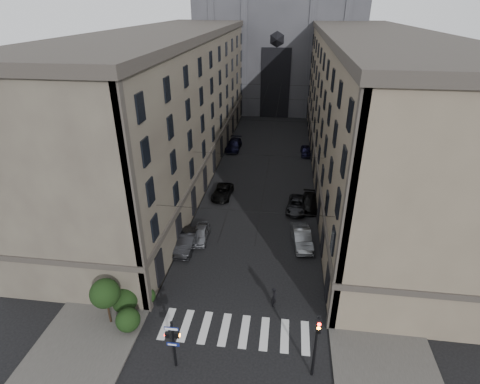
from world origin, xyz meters
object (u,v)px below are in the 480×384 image
at_px(gothic_tower, 280,24).
at_px(traffic_light_right, 316,340).
at_px(car_left_far, 234,145).
at_px(car_right_midnear, 297,205).
at_px(car_left_midfar, 223,192).
at_px(car_right_near, 302,238).
at_px(pedestrian_signal_left, 173,341).
at_px(pedestrian, 274,297).
at_px(car_left_midnear, 187,242).
at_px(car_left_near, 201,234).
at_px(car_right_far, 306,151).
at_px(car_right_midfar, 310,203).

relative_size(gothic_tower, traffic_light_right, 11.15).
distance_m(car_left_far, car_right_midnear, 21.81).
height_order(traffic_light_right, car_left_midfar, traffic_light_right).
height_order(traffic_light_right, car_right_near, traffic_light_right).
bearing_deg(pedestrian_signal_left, pedestrian, 45.88).
relative_size(car_left_midnear, car_left_far, 0.87).
relative_size(car_left_midnear, car_right_midnear, 0.98).
distance_m(car_left_midnear, pedestrian, 11.26).
bearing_deg(car_right_near, pedestrian, -112.25).
xyz_separation_m(gothic_tower, car_right_near, (5.13, -57.99, -16.99)).
bearing_deg(car_left_near, car_left_far, 87.87).
relative_size(gothic_tower, car_left_midfar, 12.22).
xyz_separation_m(car_right_far, pedestrian, (-3.41, -34.28, 0.22)).
distance_m(gothic_tower, traffic_light_right, 74.67).
height_order(pedestrian_signal_left, pedestrian, pedestrian_signal_left).
xyz_separation_m(car_left_midnear, car_left_midfar, (1.61, 11.42, -0.12)).
relative_size(gothic_tower, car_left_midnear, 12.24).
distance_m(gothic_tower, car_left_midnear, 62.85).
height_order(car_right_midnear, car_right_far, car_right_far).
bearing_deg(traffic_light_right, car_left_midnear, 132.55).
distance_m(pedestrian_signal_left, traffic_light_right, 9.18).
height_order(gothic_tower, car_left_midnear, gothic_tower).
distance_m(car_left_near, car_right_near, 10.33).
relative_size(pedestrian_signal_left, car_left_near, 0.99).
distance_m(car_left_midfar, car_right_midfar, 10.88).
relative_size(gothic_tower, car_right_midnear, 12.02).
xyz_separation_m(car_right_near, car_right_midfar, (1.07, 7.81, -0.13)).
xyz_separation_m(car_left_far, pedestrian, (8.44, -35.24, 0.10)).
height_order(gothic_tower, car_right_midnear, gothic_tower).
xyz_separation_m(car_left_midnear, car_right_near, (11.33, 2.19, 0.02)).
bearing_deg(car_right_midnear, car_right_midfar, 32.71).
height_order(gothic_tower, car_right_far, gothic_tower).
bearing_deg(traffic_light_right, car_right_near, 91.79).
height_order(car_left_near, car_left_midnear, car_left_midnear).
height_order(car_right_near, pedestrian, pedestrian).
xyz_separation_m(car_left_far, car_right_near, (10.79, -26.27, 0.01)).
relative_size(car_right_far, pedestrian, 2.23).
relative_size(car_left_far, car_right_far, 1.37).
height_order(car_left_near, car_right_far, car_left_near).
relative_size(traffic_light_right, car_right_near, 1.06).
bearing_deg(car_left_midfar, car_right_far, 58.35).
distance_m(car_right_near, car_right_midnear, 7.08).
bearing_deg(pedestrian, car_left_near, 51.84).
bearing_deg(car_left_far, pedestrian_signal_left, -85.92).
xyz_separation_m(pedestrian_signal_left, car_left_near, (-1.68, 15.02, -1.63)).
xyz_separation_m(traffic_light_right, car_left_midnear, (-11.80, 12.86, -2.51)).
bearing_deg(pedestrian_signal_left, car_left_near, 96.38).
bearing_deg(gothic_tower, car_right_midfar, -82.96).
distance_m(car_right_near, car_right_far, 25.33).
relative_size(traffic_light_right, car_right_midnear, 1.08).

